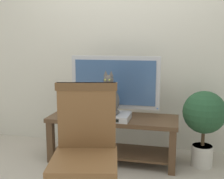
{
  "coord_description": "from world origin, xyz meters",
  "views": [
    {
      "loc": [
        0.67,
        -2.42,
        1.3
      ],
      "look_at": [
        -0.01,
        0.44,
        0.8
      ],
      "focal_mm": 45.54,
      "sensor_mm": 36.0,
      "label": 1
    }
  ],
  "objects": [
    {
      "name": "potted_plant",
      "position": [
        0.94,
        0.56,
        0.53
      ],
      "size": [
        0.44,
        0.44,
        0.81
      ],
      "color": "beige",
      "rests_on": "ground"
    },
    {
      "name": "tv",
      "position": [
        -0.01,
        0.59,
        0.84
      ],
      "size": [
        0.98,
        0.2,
        0.65
      ],
      "color": "#B7B7BC",
      "rests_on": "tv_stand"
    },
    {
      "name": "cat",
      "position": [
        -0.02,
        0.37,
        0.73
      ],
      "size": [
        0.21,
        0.29,
        0.46
      ],
      "color": "#514C47",
      "rests_on": "media_box"
    },
    {
      "name": "tv_stand",
      "position": [
        -0.01,
        0.49,
        0.34
      ],
      "size": [
        1.39,
        0.51,
        0.5
      ],
      "color": "#513823",
      "rests_on": "ground"
    },
    {
      "name": "book_stack",
      "position": [
        -0.51,
        0.49,
        0.52
      ],
      "size": [
        0.19,
        0.17,
        0.05
      ],
      "color": "#38664C",
      "rests_on": "tv_stand"
    },
    {
      "name": "media_box",
      "position": [
        -0.02,
        0.38,
        0.53
      ],
      "size": [
        0.43,
        0.28,
        0.06
      ],
      "color": "#BCBCC1",
      "rests_on": "tv_stand"
    },
    {
      "name": "wooden_chair",
      "position": [
        0.01,
        -0.51,
        0.57
      ],
      "size": [
        0.57,
        0.57,
        1.0
      ],
      "color": "brown",
      "rests_on": "ground"
    },
    {
      "name": "back_wall",
      "position": [
        0.0,
        1.05,
        1.4
      ],
      "size": [
        7.0,
        0.12,
        2.8
      ],
      "primitive_type": "cube",
      "color": "beige",
      "rests_on": "ground"
    }
  ]
}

